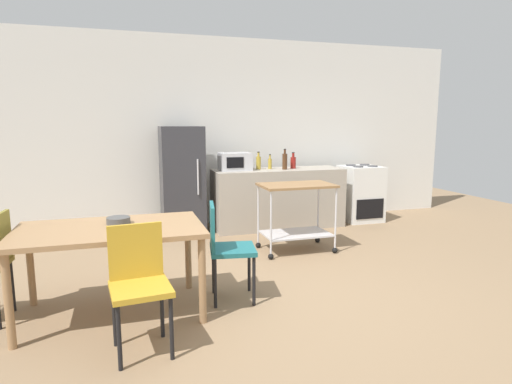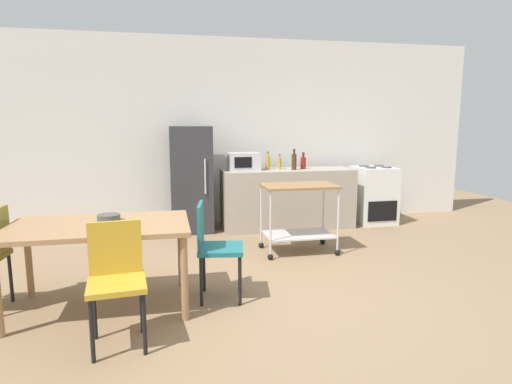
{
  "view_description": "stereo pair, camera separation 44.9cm",
  "coord_description": "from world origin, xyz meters",
  "px_view_note": "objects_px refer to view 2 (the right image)",
  "views": [
    {
      "loc": [
        -1.35,
        -3.53,
        1.6
      ],
      "look_at": [
        0.11,
        1.2,
        0.8
      ],
      "focal_mm": 30.13,
      "sensor_mm": 36.0,
      "label": 1
    },
    {
      "loc": [
        -0.91,
        -3.64,
        1.6
      ],
      "look_at": [
        0.11,
        1.2,
        0.8
      ],
      "focal_mm": 30.13,
      "sensor_mm": 36.0,
      "label": 2
    }
  ],
  "objects_px": {
    "stove_oven": "(374,195)",
    "bottle_olive_oil": "(294,161)",
    "dining_table": "(99,233)",
    "kitchen_cart": "(299,207)",
    "bottle_hot_sauce": "(268,162)",
    "chair_teal": "(214,244)",
    "microwave": "(244,161)",
    "bottle_soy_sauce": "(303,162)",
    "refrigerator": "(191,179)",
    "bottle_wine": "(279,163)",
    "fruit_bowl": "(109,218)",
    "chair_mustard": "(116,275)"
  },
  "relations": [
    {
      "from": "dining_table",
      "to": "stove_oven",
      "type": "height_order",
      "value": "stove_oven"
    },
    {
      "from": "chair_teal",
      "to": "kitchen_cart",
      "type": "xyz_separation_m",
      "value": [
        1.19,
        1.23,
        0.05
      ]
    },
    {
      "from": "chair_mustard",
      "to": "bottle_hot_sauce",
      "type": "height_order",
      "value": "bottle_hot_sauce"
    },
    {
      "from": "dining_table",
      "to": "chair_mustard",
      "type": "height_order",
      "value": "chair_mustard"
    },
    {
      "from": "dining_table",
      "to": "kitchen_cart",
      "type": "height_order",
      "value": "kitchen_cart"
    },
    {
      "from": "chair_mustard",
      "to": "microwave",
      "type": "xyz_separation_m",
      "value": [
        1.52,
        3.19,
        0.51
      ]
    },
    {
      "from": "bottle_hot_sauce",
      "to": "chair_teal",
      "type": "bearing_deg",
      "value": -113.56
    },
    {
      "from": "bottle_olive_oil",
      "to": "refrigerator",
      "type": "bearing_deg",
      "value": 173.6
    },
    {
      "from": "microwave",
      "to": "fruit_bowl",
      "type": "bearing_deg",
      "value": -124.17
    },
    {
      "from": "stove_oven",
      "to": "fruit_bowl",
      "type": "distance_m",
      "value": 4.48
    },
    {
      "from": "stove_oven",
      "to": "bottle_olive_oil",
      "type": "distance_m",
      "value": 1.49
    },
    {
      "from": "bottle_wine",
      "to": "refrigerator",
      "type": "bearing_deg",
      "value": 178.66
    },
    {
      "from": "bottle_soy_sauce",
      "to": "fruit_bowl",
      "type": "height_order",
      "value": "bottle_soy_sauce"
    },
    {
      "from": "kitchen_cart",
      "to": "bottle_olive_oil",
      "type": "relative_size",
      "value": 2.93
    },
    {
      "from": "stove_oven",
      "to": "bottle_soy_sauce",
      "type": "height_order",
      "value": "bottle_soy_sauce"
    },
    {
      "from": "dining_table",
      "to": "stove_oven",
      "type": "relative_size",
      "value": 1.63
    },
    {
      "from": "bottle_wine",
      "to": "bottle_soy_sauce",
      "type": "bearing_deg",
      "value": -6.25
    },
    {
      "from": "bottle_olive_oil",
      "to": "dining_table",
      "type": "bearing_deg",
      "value": -135.48
    },
    {
      "from": "stove_oven",
      "to": "microwave",
      "type": "distance_m",
      "value": 2.2
    },
    {
      "from": "chair_teal",
      "to": "fruit_bowl",
      "type": "distance_m",
      "value": 0.95
    },
    {
      "from": "bottle_hot_sauce",
      "to": "microwave",
      "type": "bearing_deg",
      "value": -174.83
    },
    {
      "from": "stove_oven",
      "to": "refrigerator",
      "type": "bearing_deg",
      "value": 178.4
    },
    {
      "from": "fruit_bowl",
      "to": "bottle_olive_oil",
      "type": "bearing_deg",
      "value": 43.95
    },
    {
      "from": "microwave",
      "to": "bottle_olive_oil",
      "type": "bearing_deg",
      "value": -8.94
    },
    {
      "from": "chair_mustard",
      "to": "dining_table",
      "type": "bearing_deg",
      "value": 101.03
    },
    {
      "from": "chair_teal",
      "to": "kitchen_cart",
      "type": "height_order",
      "value": "chair_teal"
    },
    {
      "from": "microwave",
      "to": "bottle_olive_oil",
      "type": "height_order",
      "value": "bottle_olive_oil"
    },
    {
      "from": "chair_mustard",
      "to": "bottle_soy_sauce",
      "type": "relative_size",
      "value": 3.57
    },
    {
      "from": "chair_mustard",
      "to": "bottle_olive_oil",
      "type": "height_order",
      "value": "bottle_olive_oil"
    },
    {
      "from": "stove_oven",
      "to": "bottle_olive_oil",
      "type": "height_order",
      "value": "bottle_olive_oil"
    },
    {
      "from": "refrigerator",
      "to": "bottle_soy_sauce",
      "type": "relative_size",
      "value": 6.21
    },
    {
      "from": "chair_teal",
      "to": "refrigerator",
      "type": "xyz_separation_m",
      "value": [
        -0.04,
        2.58,
        0.26
      ]
    },
    {
      "from": "bottle_wine",
      "to": "bottle_olive_oil",
      "type": "xyz_separation_m",
      "value": [
        0.19,
        -0.14,
        0.04
      ]
    },
    {
      "from": "bottle_olive_oil",
      "to": "bottle_soy_sauce",
      "type": "height_order",
      "value": "bottle_olive_oil"
    },
    {
      "from": "microwave",
      "to": "fruit_bowl",
      "type": "distance_m",
      "value": 2.94
    },
    {
      "from": "refrigerator",
      "to": "bottle_soy_sauce",
      "type": "distance_m",
      "value": 1.72
    },
    {
      "from": "stove_oven",
      "to": "bottle_hot_sauce",
      "type": "xyz_separation_m",
      "value": [
        -1.74,
        0.06,
        0.55
      ]
    },
    {
      "from": "dining_table",
      "to": "microwave",
      "type": "relative_size",
      "value": 3.26
    },
    {
      "from": "microwave",
      "to": "bottle_olive_oil",
      "type": "distance_m",
      "value": 0.76
    },
    {
      "from": "kitchen_cart",
      "to": "bottle_soy_sauce",
      "type": "height_order",
      "value": "bottle_soy_sauce"
    },
    {
      "from": "chair_teal",
      "to": "bottle_olive_oil",
      "type": "relative_size",
      "value": 2.86
    },
    {
      "from": "bottle_wine",
      "to": "bottle_olive_oil",
      "type": "bearing_deg",
      "value": -36.64
    },
    {
      "from": "fruit_bowl",
      "to": "microwave",
      "type": "bearing_deg",
      "value": 55.83
    },
    {
      "from": "chair_teal",
      "to": "bottle_soy_sauce",
      "type": "relative_size",
      "value": 3.57
    },
    {
      "from": "dining_table",
      "to": "chair_teal",
      "type": "height_order",
      "value": "chair_teal"
    },
    {
      "from": "dining_table",
      "to": "bottle_soy_sauce",
      "type": "height_order",
      "value": "bottle_soy_sauce"
    },
    {
      "from": "refrigerator",
      "to": "bottle_wine",
      "type": "distance_m",
      "value": 1.36
    },
    {
      "from": "bottle_hot_sauce",
      "to": "bottle_wine",
      "type": "distance_m",
      "value": 0.18
    },
    {
      "from": "dining_table",
      "to": "chair_teal",
      "type": "bearing_deg",
      "value": 0.35
    },
    {
      "from": "stove_oven",
      "to": "kitchen_cart",
      "type": "relative_size",
      "value": 1.01
    }
  ]
}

